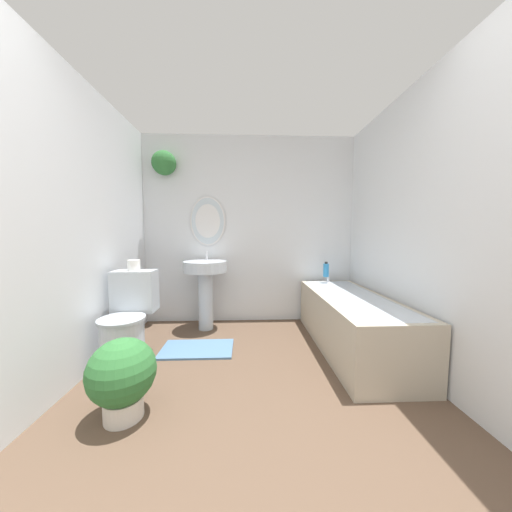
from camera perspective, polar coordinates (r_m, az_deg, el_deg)
wall_back at (r=3.38m, az=-2.73°, el=6.62°), size 2.82×0.29×2.40m
wall_left at (r=2.34m, az=-36.99°, el=5.22°), size 0.06×2.97×2.40m
wall_right at (r=2.41m, az=34.36°, el=5.31°), size 0.06×2.97×2.40m
toilet at (r=2.60m, az=-26.64°, el=-13.11°), size 0.38×0.57×0.81m
pedestal_sink at (r=3.15m, az=-11.19°, el=-5.24°), size 0.51×0.51×0.93m
bathtub at (r=2.82m, az=20.40°, el=-13.33°), size 0.65×1.69×0.62m
shampoo_bottle at (r=3.34m, az=15.30°, el=-3.00°), size 0.07×0.07×0.19m
potted_plant at (r=1.93m, az=-27.58°, el=-22.36°), size 0.40×0.40×0.50m
bath_mat at (r=2.77m, az=-12.93°, el=-19.49°), size 0.70×0.42×0.02m
toilet_paper_roll at (r=2.66m, az=-25.48°, el=-1.86°), size 0.11×0.11×0.10m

